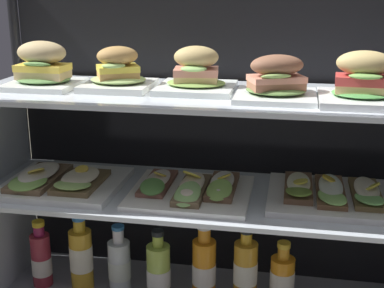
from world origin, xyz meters
name	(u,v)px	position (x,y,z in m)	size (l,w,h in m)	color
case_frame	(200,134)	(0.00, 0.13, 0.50)	(1.19, 0.42, 0.93)	black
riser_lower_tier	(192,251)	(0.00, 0.00, 0.20)	(1.13, 0.36, 0.32)	silver
shelf_lower_glass	(192,195)	(0.00, 0.00, 0.37)	(1.15, 0.38, 0.01)	silver
riser_upper_tier	(192,146)	(0.00, 0.00, 0.51)	(1.13, 0.36, 0.26)	silver
shelf_upper_glass	(192,95)	(0.00, 0.00, 0.64)	(1.15, 0.38, 0.01)	silver
plated_roll_sandwich_left_of_center	(43,69)	(-0.40, 0.00, 0.70)	(0.18, 0.18, 0.12)	white
plated_roll_sandwich_far_left	(118,74)	(-0.20, 0.01, 0.69)	(0.18, 0.18, 0.11)	white
plated_roll_sandwich_near_right_corner	(196,75)	(0.01, 0.02, 0.69)	(0.20, 0.20, 0.12)	white
plated_roll_sandwich_center	(276,82)	(0.21, -0.03, 0.69)	(0.19, 0.19, 0.11)	white
plated_roll_sandwich_mid_right	(363,84)	(0.41, -0.05, 0.70)	(0.20, 0.20, 0.12)	white
open_sandwich_tray_mid_left	(60,181)	(-0.36, -0.03, 0.40)	(0.31, 0.28, 0.07)	white
open_sandwich_tray_mid_right	(191,189)	(0.00, -0.02, 0.40)	(0.31, 0.28, 0.07)	white
open_sandwich_tray_far_right	(331,194)	(0.36, 0.01, 0.40)	(0.31, 0.28, 0.06)	white
juice_bottle_front_second	(41,259)	(-0.46, 0.01, 0.12)	(0.06, 0.06, 0.21)	#9D2A38
juice_bottle_back_left	(81,257)	(-0.34, 0.02, 0.14)	(0.07, 0.07, 0.23)	gold
juice_bottle_front_fourth	(119,264)	(-0.23, 0.04, 0.12)	(0.07, 0.07, 0.20)	silver
juice_bottle_near_post	(159,271)	(-0.10, 0.01, 0.12)	(0.07, 0.07, 0.21)	#B4D653
juice_bottle_tucked_behind	(204,269)	(0.03, 0.02, 0.14)	(0.07, 0.07, 0.24)	orange
juice_bottle_front_middle	(245,272)	(0.15, 0.02, 0.14)	(0.07, 0.07, 0.23)	gold
juice_bottle_front_right_end	(282,280)	(0.25, 0.03, 0.12)	(0.07, 0.07, 0.20)	orange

